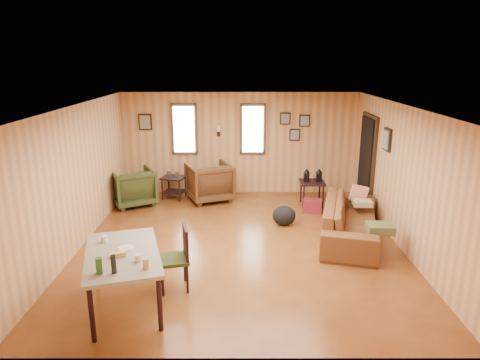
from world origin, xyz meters
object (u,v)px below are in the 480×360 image
object	(u,v)px
recliner_green	(133,185)
sofa	(351,214)
recliner_brown	(209,180)
dining_table	(122,258)
end_table	(174,183)
side_table	(312,180)

from	to	relation	value
recliner_green	sofa	bearing A→B (deg)	128.95
recliner_brown	recliner_green	size ratio (longest dim) A/B	1.07
recliner_brown	recliner_green	bearing A→B (deg)	-11.04
recliner_green	dining_table	bearing A→B (deg)	73.70
recliner_green	recliner_brown	bearing A→B (deg)	162.52
end_table	side_table	size ratio (longest dim) A/B	0.77
sofa	recliner_green	bearing A→B (deg)	81.82
sofa	dining_table	distance (m)	4.15
end_table	sofa	bearing A→B (deg)	-32.80
recliner_green	side_table	xyz separation A→B (m)	(3.95, -0.02, 0.12)
recliner_brown	dining_table	size ratio (longest dim) A/B	0.56
sofa	recliner_green	size ratio (longest dim) A/B	2.64
side_table	recliner_green	bearing A→B (deg)	179.76
side_table	end_table	bearing A→B (deg)	171.60
recliner_brown	side_table	distance (m)	2.31
recliner_brown	end_table	size ratio (longest dim) A/B	1.49
sofa	end_table	world-z (taller)	sofa
recliner_green	dining_table	world-z (taller)	dining_table
recliner_green	end_table	xyz separation A→B (m)	(0.83, 0.44, -0.09)
end_table	dining_table	xyz separation A→B (m)	(0.03, -4.51, 0.34)
side_table	dining_table	bearing A→B (deg)	-127.28
sofa	dining_table	xyz separation A→B (m)	(-3.49, -2.24, 0.24)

